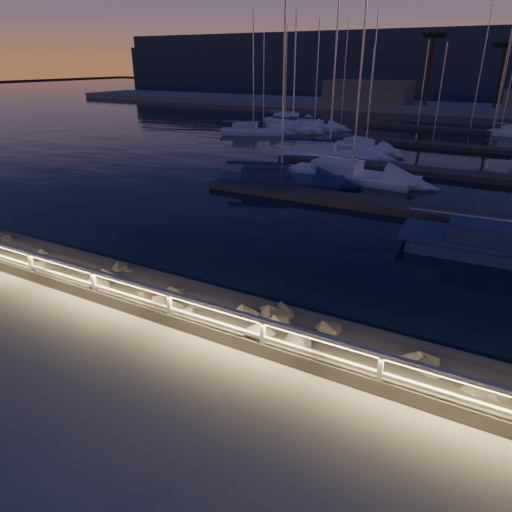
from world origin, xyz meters
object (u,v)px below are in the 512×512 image
at_px(sailboat_c, 349,174).
at_px(sailboat_n, 313,126).
at_px(sailboat_m, 291,120).
at_px(sailboat_b, 278,179).
at_px(sailboat_f, 326,153).
at_px(sailboat_e, 252,130).
at_px(sailboat_i, 292,127).
at_px(sailboat_j, 364,147).
at_px(guard_rail, 227,318).

xyz_separation_m(sailboat_c, sailboat_n, (-11.98, 22.59, -0.04)).
xyz_separation_m(sailboat_c, sailboat_m, (-16.37, 25.85, 0.02)).
relative_size(sailboat_b, sailboat_m, 1.03).
bearing_deg(sailboat_m, sailboat_f, -52.09).
relative_size(sailboat_e, sailboat_i, 1.04).
height_order(sailboat_e, sailboat_j, sailboat_e).
height_order(guard_rail, sailboat_n, sailboat_n).
bearing_deg(sailboat_m, sailboat_j, -40.30).
distance_m(sailboat_c, sailboat_e, 22.36).
bearing_deg(sailboat_j, sailboat_n, 155.10).
height_order(sailboat_i, sailboat_n, sailboat_n).
distance_m(guard_rail, sailboat_e, 41.98).
height_order(sailboat_b, sailboat_e, sailboat_b).
xyz_separation_m(sailboat_e, sailboat_j, (14.05, -3.99, -0.05)).
distance_m(sailboat_b, sailboat_c, 5.19).
bearing_deg(sailboat_f, sailboat_c, -70.21).
relative_size(sailboat_e, sailboat_j, 1.10).
relative_size(guard_rail, sailboat_b, 3.19).
xyz_separation_m(sailboat_c, sailboat_f, (-4.02, 6.26, 0.02)).
bearing_deg(sailboat_i, sailboat_f, -40.55).
bearing_deg(sailboat_f, guard_rail, -87.28).
xyz_separation_m(guard_rail, sailboat_f, (-7.80, 27.81, -0.90)).
bearing_deg(sailboat_n, sailboat_e, -120.80).
height_order(sailboat_e, sailboat_i, sailboat_e).
distance_m(guard_rail, sailboat_m, 51.52).
height_order(sailboat_i, sailboat_m, sailboat_m).
relative_size(sailboat_f, sailboat_m, 1.09).
xyz_separation_m(sailboat_f, sailboat_n, (-7.96, 16.34, -0.06)).
height_order(sailboat_c, sailboat_j, sailboat_c).
relative_size(sailboat_j, sailboat_m, 0.85).
xyz_separation_m(sailboat_e, sailboat_i, (2.64, 4.93, -0.01)).
xyz_separation_m(sailboat_i, sailboat_j, (11.40, -8.92, -0.04)).
distance_m(sailboat_b, sailboat_m, 32.29).
distance_m(sailboat_f, sailboat_j, 5.31).
bearing_deg(sailboat_m, guard_rail, -61.27).
bearing_deg(sailboat_n, guard_rail, -70.41).
bearing_deg(sailboat_f, sailboat_b, -100.24).
bearing_deg(sailboat_m, sailboat_e, -84.15).
height_order(sailboat_b, sailboat_c, sailboat_c).
height_order(sailboat_f, sailboat_n, sailboat_f).
xyz_separation_m(sailboat_j, sailboat_n, (-9.69, 11.32, 0.02)).
height_order(sailboat_b, sailboat_n, sailboat_b).
distance_m(sailboat_f, sailboat_m, 23.16).
xyz_separation_m(sailboat_e, sailboat_f, (12.32, -9.01, 0.02)).
distance_m(sailboat_c, sailboat_n, 25.57).
bearing_deg(sailboat_c, sailboat_b, -131.32).
height_order(guard_rail, sailboat_j, sailboat_j).
distance_m(sailboat_f, sailboat_n, 18.17).
distance_m(sailboat_i, sailboat_j, 14.48).
distance_m(sailboat_e, sailboat_m, 10.58).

